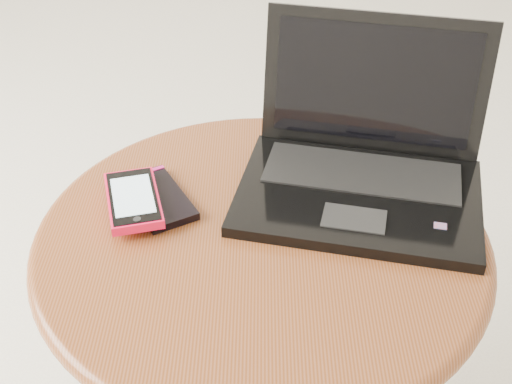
{
  "coord_description": "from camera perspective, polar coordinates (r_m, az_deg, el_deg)",
  "views": [
    {
      "loc": [
        -0.02,
        -0.73,
        1.05
      ],
      "look_at": [
        -0.02,
        -0.04,
        0.53
      ],
      "focal_mm": 48.61,
      "sensor_mm": 36.0,
      "label": 1
    }
  ],
  "objects": [
    {
      "name": "laptop",
      "position": [
        0.97,
        8.8,
        2.39
      ],
      "size": [
        0.37,
        0.33,
        0.21
      ],
      "color": "black",
      "rests_on": "table"
    },
    {
      "name": "table",
      "position": [
        0.97,
        0.42,
        -7.86
      ],
      "size": [
        0.59,
        0.59,
        0.47
      ],
      "color": "#532415",
      "rests_on": "ground"
    },
    {
      "name": "phone_pink",
      "position": [
        0.93,
        -10.07,
        -0.62
      ],
      "size": [
        0.1,
        0.14,
        0.02
      ],
      "color": "#FD113F",
      "rests_on": "phone_black"
    },
    {
      "name": "phone_black",
      "position": [
        0.95,
        -8.09,
        -0.49
      ],
      "size": [
        0.12,
        0.14,
        0.01
      ],
      "color": "black",
      "rests_on": "table"
    }
  ]
}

